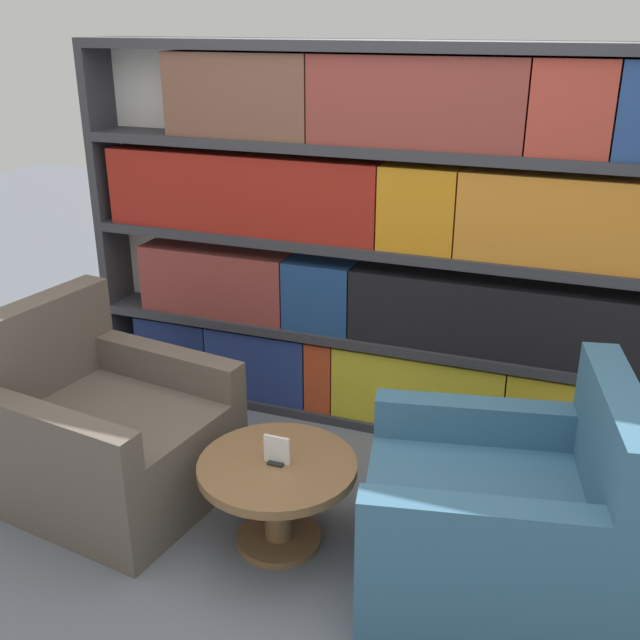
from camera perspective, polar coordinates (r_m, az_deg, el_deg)
The scene contains 6 objects.
ground_plane at distance 3.18m, azimuth -3.77°, elevation -18.63°, with size 14.00×14.00×0.00m, color slate.
bookshelf at distance 3.83m, azimuth 4.01°, elevation 5.57°, with size 3.17×0.30×1.97m.
armchair_left at distance 3.60m, azimuth -16.13°, elevation -8.41°, with size 1.05×0.95×0.88m.
armchair_right at distance 3.02m, azimuth 13.60°, elevation -14.65°, with size 1.09×1.00×0.88m.
coffee_table at distance 3.16m, azimuth -3.24°, elevation -12.48°, with size 0.65×0.65×0.39m.
table_sign at distance 3.07m, azimuth -3.30°, elevation -10.02°, with size 0.11×0.06×0.12m.
Camera 1 is at (1.03, -2.18, 2.07)m, focal length 42.00 mm.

